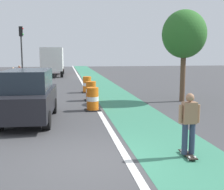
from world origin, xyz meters
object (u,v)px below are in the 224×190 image
at_px(pedestrian_waiting, 20,74).
at_px(delivery_truck_down_block, 53,60).
at_px(traffic_barrel_back, 87,85).
at_px(skateboarder_on_lane, 189,123).
at_px(traffic_barrel_mid, 91,91).
at_px(street_tree_sidewalk, 184,35).
at_px(parked_suv_nearest, 29,95).
at_px(traffic_light_corner, 21,44).
at_px(pedestrian_crossing, 14,77).
at_px(traffic_barrel_front, 93,99).

bearing_deg(pedestrian_waiting, delivery_truck_down_block, 74.53).
bearing_deg(pedestrian_waiting, traffic_barrel_back, -49.06).
bearing_deg(skateboarder_on_lane, traffic_barrel_mid, 100.14).
xyz_separation_m(pedestrian_waiting, street_tree_sidewalk, (10.24, -10.55, 2.80)).
relative_size(parked_suv_nearest, street_tree_sidewalk, 0.94).
bearing_deg(traffic_light_corner, street_tree_sidewalk, -52.55).
distance_m(pedestrian_crossing, pedestrian_waiting, 3.07).
distance_m(parked_suv_nearest, traffic_barrel_front, 3.25).
distance_m(traffic_barrel_mid, street_tree_sidewalk, 6.00).
xyz_separation_m(skateboarder_on_lane, traffic_barrel_back, (-1.67, 12.89, -0.38)).
relative_size(traffic_barrel_back, delivery_truck_down_block, 0.14).
bearing_deg(traffic_barrel_mid, delivery_truck_down_block, 98.50).
height_order(pedestrian_crossing, street_tree_sidewalk, street_tree_sidewalk).
bearing_deg(traffic_barrel_back, parked_suv_nearest, -109.93).
height_order(parked_suv_nearest, traffic_light_corner, traffic_light_corner).
xyz_separation_m(parked_suv_nearest, delivery_truck_down_block, (0.12, 23.08, 0.81)).
bearing_deg(pedestrian_crossing, delivery_truck_down_block, 78.34).
relative_size(delivery_truck_down_block, pedestrian_waiting, 4.74).
xyz_separation_m(traffic_barrel_mid, street_tree_sidewalk, (5.00, -1.09, 3.14)).
xyz_separation_m(traffic_barrel_back, street_tree_sidewalk, (4.97, -4.47, 3.14)).
relative_size(parked_suv_nearest, traffic_light_corner, 0.92).
xyz_separation_m(traffic_light_corner, pedestrian_waiting, (0.16, -3.03, -2.64)).
height_order(parked_suv_nearest, pedestrian_crossing, parked_suv_nearest).
bearing_deg(traffic_barrel_front, skateboarder_on_lane, -74.13).
relative_size(skateboarder_on_lane, pedestrian_crossing, 1.05).
height_order(traffic_light_corner, pedestrian_waiting, traffic_light_corner).
bearing_deg(delivery_truck_down_block, pedestrian_waiting, -105.47).
height_order(traffic_barrel_mid, pedestrian_waiting, pedestrian_waiting).
xyz_separation_m(skateboarder_on_lane, traffic_barrel_front, (-1.88, 6.61, -0.38)).
xyz_separation_m(traffic_barrel_mid, delivery_truck_down_block, (-2.76, 18.44, 1.31)).
relative_size(skateboarder_on_lane, traffic_barrel_back, 1.55).
distance_m(delivery_truck_down_block, traffic_light_corner, 6.72).
height_order(traffic_barrel_mid, delivery_truck_down_block, delivery_truck_down_block).
height_order(pedestrian_waiting, street_tree_sidewalk, street_tree_sidewalk).
distance_m(traffic_barrel_front, street_tree_sidewalk, 6.32).
xyz_separation_m(parked_suv_nearest, pedestrian_crossing, (-2.37, 11.03, -0.17)).
relative_size(traffic_barrel_front, pedestrian_crossing, 0.68).
xyz_separation_m(delivery_truck_down_block, street_tree_sidewalk, (7.75, -19.53, 1.82)).
relative_size(traffic_barrel_mid, traffic_barrel_back, 1.00).
height_order(traffic_barrel_mid, street_tree_sidewalk, street_tree_sidewalk).
bearing_deg(traffic_light_corner, traffic_barrel_front, -71.26).
height_order(skateboarder_on_lane, parked_suv_nearest, parked_suv_nearest).
bearing_deg(traffic_barrel_back, delivery_truck_down_block, 100.50).
height_order(skateboarder_on_lane, delivery_truck_down_block, delivery_truck_down_block).
bearing_deg(traffic_barrel_front, traffic_barrel_back, 88.06).
distance_m(skateboarder_on_lane, traffic_light_corner, 23.26).
relative_size(traffic_barrel_mid, pedestrian_crossing, 0.68).
xyz_separation_m(traffic_barrel_front, delivery_truck_down_block, (-2.58, 21.34, 1.31)).
bearing_deg(traffic_barrel_back, street_tree_sidewalk, -42.01).
distance_m(traffic_barrel_front, pedestrian_crossing, 10.59).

